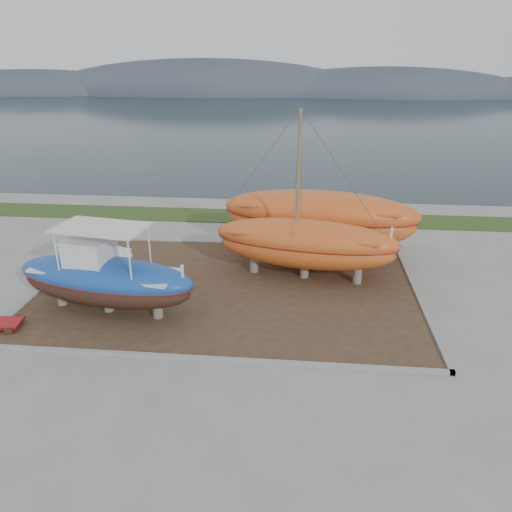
# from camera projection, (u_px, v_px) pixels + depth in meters

# --- Properties ---
(ground) EXTENTS (140.00, 140.00, 0.00)m
(ground) POSITION_uv_depth(u_px,v_px,m) (214.00, 331.00, 20.83)
(ground) COLOR gray
(ground) RESTS_ON ground
(dirt_patch) EXTENTS (18.00, 12.00, 0.06)m
(dirt_patch) POSITION_uv_depth(u_px,v_px,m) (228.00, 289.00, 24.50)
(dirt_patch) COLOR #422D1E
(dirt_patch) RESTS_ON ground
(curb_frame) EXTENTS (18.60, 12.60, 0.15)m
(curb_frame) POSITION_uv_depth(u_px,v_px,m) (228.00, 288.00, 24.48)
(curb_frame) COLOR gray
(curb_frame) RESTS_ON ground
(grass_strip) EXTENTS (44.00, 3.00, 0.08)m
(grass_strip) POSITION_uv_depth(u_px,v_px,m) (253.00, 217.00, 35.07)
(grass_strip) COLOR #284219
(grass_strip) RESTS_ON ground
(sea) EXTENTS (260.00, 100.00, 0.04)m
(sea) POSITION_uv_depth(u_px,v_px,m) (285.00, 119.00, 85.22)
(sea) COLOR #17272E
(sea) RESTS_ON ground
(mountain_ridge) EXTENTS (200.00, 36.00, 20.00)m
(mountain_ridge) POSITION_uv_depth(u_px,v_px,m) (294.00, 93.00, 135.81)
(mountain_ridge) COLOR #333D49
(mountain_ridge) RESTS_ON ground
(blue_caique) EXTENTS (8.57, 3.86, 3.98)m
(blue_caique) POSITION_uv_depth(u_px,v_px,m) (104.00, 270.00, 21.65)
(blue_caique) COLOR #1A4BA4
(blue_caique) RESTS_ON dirt_patch
(white_dinghy) EXTENTS (4.86, 3.21, 1.37)m
(white_dinghy) POSITION_uv_depth(u_px,v_px,m) (98.00, 256.00, 26.56)
(white_dinghy) COLOR white
(white_dinghy) RESTS_ON dirt_patch
(orange_sailboat) EXTENTS (9.60, 4.20, 8.39)m
(orange_sailboat) POSITION_uv_depth(u_px,v_px,m) (307.00, 198.00, 24.12)
(orange_sailboat) COLOR #C8551E
(orange_sailboat) RESTS_ON dirt_patch
(orange_bare_hull) EXTENTS (11.29, 4.77, 3.59)m
(orange_bare_hull) POSITION_uv_depth(u_px,v_px,m) (319.00, 224.00, 27.94)
(orange_bare_hull) COLOR #C8551E
(orange_bare_hull) RESTS_ON dirt_patch
(red_trailer) EXTENTS (2.53, 1.50, 0.34)m
(red_trailer) POSITION_uv_depth(u_px,v_px,m) (2.00, 325.00, 20.97)
(red_trailer) COLOR #A91316
(red_trailer) RESTS_ON ground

